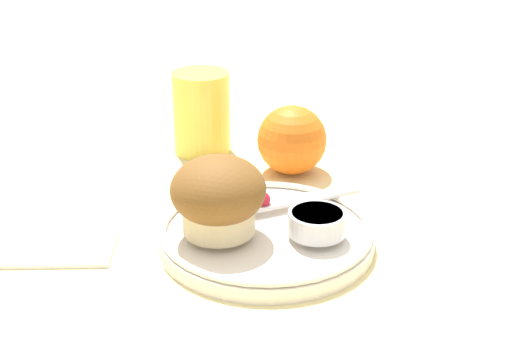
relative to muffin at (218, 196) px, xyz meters
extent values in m
plane|color=beige|center=(0.06, 0.01, -0.05)|extent=(3.00, 3.00, 0.00)
cylinder|color=silver|center=(0.04, 0.01, -0.05)|extent=(0.20, 0.20, 0.01)
torus|color=silver|center=(0.04, 0.01, -0.04)|extent=(0.19, 0.19, 0.01)
cylinder|color=beige|center=(0.00, 0.00, -0.02)|extent=(0.06, 0.06, 0.03)
ellipsoid|color=brown|center=(0.00, 0.00, 0.01)|extent=(0.08, 0.08, 0.06)
cylinder|color=silver|center=(0.09, -0.01, -0.02)|extent=(0.05, 0.05, 0.02)
cylinder|color=beige|center=(0.09, -0.01, -0.02)|extent=(0.05, 0.05, 0.00)
sphere|color=#B7192D|center=(0.03, 0.05, -0.03)|extent=(0.02, 0.02, 0.02)
sphere|color=#B7192D|center=(0.04, 0.05, -0.03)|extent=(0.02, 0.02, 0.02)
cube|color=silver|center=(0.06, 0.05, -0.03)|extent=(0.16, 0.07, 0.00)
sphere|color=orange|center=(0.08, 0.17, -0.02)|extent=(0.08, 0.08, 0.08)
cylinder|color=#EAD14C|center=(-0.02, 0.24, -0.01)|extent=(0.07, 0.07, 0.10)
cube|color=white|center=(-0.15, 0.00, -0.05)|extent=(0.11, 0.06, 0.01)
camera|label=1|loc=(0.02, -0.56, 0.27)|focal=50.00mm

